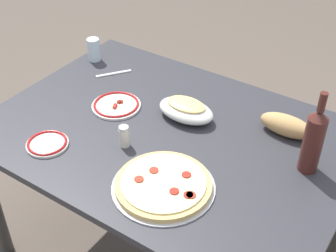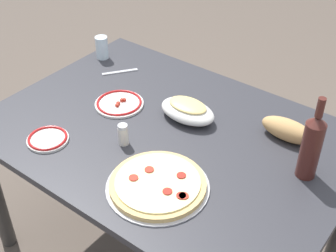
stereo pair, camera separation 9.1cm
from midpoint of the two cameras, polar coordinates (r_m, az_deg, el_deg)
ground_plane at (r=2.34m, az=-1.15°, el=-14.74°), size 8.00×8.00×0.00m
dining_table at (r=1.90m, az=-1.37°, el=-3.18°), size 1.41×1.00×0.71m
pepperoni_pizza at (r=1.59m, az=-2.20°, el=-7.22°), size 0.36×0.36×0.03m
baked_pasta_dish at (r=1.89m, az=0.84°, el=2.04°), size 0.24×0.15×0.08m
wine_bottle at (r=1.65m, az=15.83°, el=-1.66°), size 0.07×0.07×0.32m
water_glass at (r=2.34m, az=-10.17°, el=9.15°), size 0.06×0.06×0.11m
side_plate_near at (r=1.99m, az=-7.63°, el=2.53°), size 0.21×0.21×0.02m
side_plate_far at (r=1.84m, az=-15.89°, el=-2.09°), size 0.16×0.16×0.02m
bread_loaf at (r=1.85m, az=12.92°, el=0.03°), size 0.21×0.09×0.08m
spice_shaker at (r=1.76m, az=-6.84°, el=-1.28°), size 0.04×0.04×0.09m
fork_left at (r=2.23m, az=-7.81°, el=6.35°), size 0.11×0.15×0.00m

